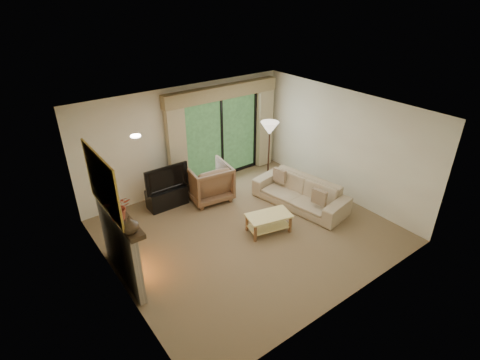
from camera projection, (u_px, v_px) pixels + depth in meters
floor at (248, 231)px, 7.96m from camera, size 5.50×5.50×0.00m
ceiling at (250, 113)px, 6.73m from camera, size 5.50×5.50×0.00m
wall_back at (186, 139)px, 9.12m from camera, size 5.00×0.00×5.00m
wall_front at (352, 239)px, 5.57m from camera, size 5.00×0.00×5.00m
wall_left at (112, 225)px, 5.90m from camera, size 0.00×5.00×5.00m
wall_right at (341, 145)px, 8.79m from camera, size 0.00×5.00×5.00m
fireplace at (120, 247)px, 6.39m from camera, size 0.24×1.70×1.37m
mirror at (102, 183)px, 5.75m from camera, size 0.07×1.45×1.02m
sliding_door at (222, 138)px, 9.70m from camera, size 2.26×0.10×2.16m
curtain_left at (177, 148)px, 8.86m from camera, size 0.45×0.18×2.35m
curtain_right at (264, 125)px, 10.29m from camera, size 0.45×0.18×2.35m
cornice at (222, 92)px, 9.06m from camera, size 3.20×0.24×0.32m
media_console at (167, 197)px, 8.75m from camera, size 0.92×0.42×0.46m
tv at (165, 177)px, 8.50m from camera, size 1.04×0.14×0.60m
armchair at (208, 182)px, 8.95m from camera, size 1.09×1.12×0.91m
sofa at (300, 193)px, 8.73m from camera, size 1.26×2.36×0.65m
pillow_near at (319, 197)px, 8.13m from camera, size 0.15×0.36×0.35m
pillow_far at (279, 175)px, 9.04m from camera, size 0.15×0.35×0.34m
coffee_table at (269, 223)px, 7.85m from camera, size 1.01×0.70×0.41m
floor_lamp at (269, 154)px, 9.44m from camera, size 0.52×0.52×1.69m
vase at (130, 225)px, 5.55m from camera, size 0.34×0.34×0.27m
branches at (118, 207)px, 5.81m from camera, size 0.50×0.47×0.45m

